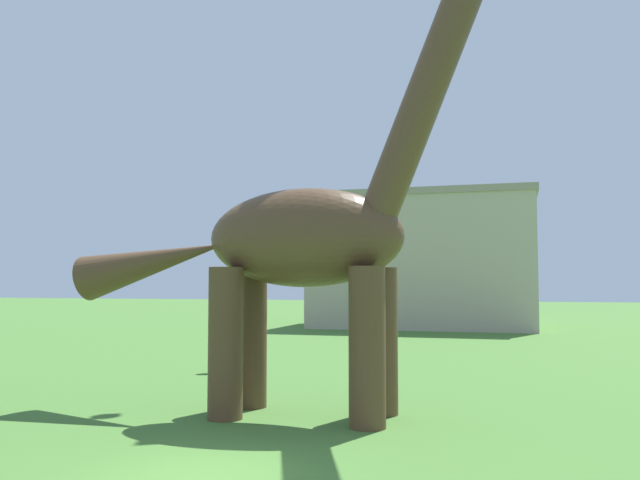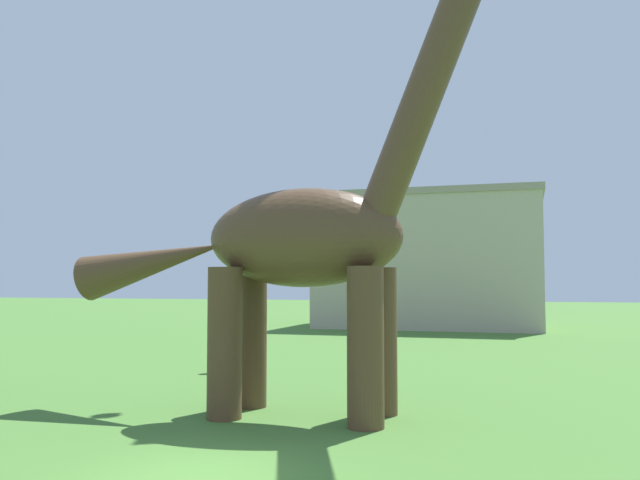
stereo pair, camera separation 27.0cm
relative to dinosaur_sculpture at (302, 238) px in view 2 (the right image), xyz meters
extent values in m
plane|color=#42702D|center=(0.04, -5.81, -4.77)|extent=(240.00, 240.00, 0.00)
cylinder|color=#513823|center=(1.97, 0.88, -2.79)|extent=(0.92, 0.92, 3.97)
cylinder|color=#513823|center=(1.97, -0.88, -2.79)|extent=(0.92, 0.92, 3.97)
cylinder|color=#513823|center=(-1.84, 0.88, -2.79)|extent=(0.92, 0.92, 3.97)
cylinder|color=#513823|center=(-1.84, -0.88, -2.79)|extent=(0.92, 0.92, 3.97)
ellipsoid|color=#513823|center=(0.06, 0.00, 0.00)|extent=(5.43, 2.34, 2.67)
cylinder|color=#513823|center=(3.59, 0.00, 4.28)|extent=(3.90, 1.00, 7.74)
cone|color=#513823|center=(-4.49, 0.00, -0.61)|extent=(4.77, 1.34, 2.26)
cylinder|color=#6B6056|center=(-6.03, 7.37, -4.37)|extent=(0.13, 0.13, 0.79)
cylinder|color=#6B6056|center=(-5.83, 7.37, -4.37)|extent=(0.13, 0.13, 0.79)
cube|color=#D1333D|center=(-5.93, 7.37, -3.70)|extent=(0.43, 0.26, 0.56)
sphere|color=tan|center=(-5.93, 7.37, -3.29)|extent=(0.25, 0.25, 0.25)
cylinder|color=#D1333D|center=(-6.18, 7.37, -3.67)|extent=(0.11, 0.11, 0.53)
cylinder|color=#D1333D|center=(-5.68, 7.37, -3.67)|extent=(0.11, 0.11, 0.53)
cube|color=#B7A893|center=(-1.61, 38.12, 0.31)|extent=(17.24, 11.79, 10.15)
cube|color=gray|center=(-1.61, 38.12, 5.63)|extent=(17.59, 12.02, 0.50)
camera|label=1|loc=(5.54, -17.23, -1.21)|focal=37.68mm
camera|label=2|loc=(5.80, -17.15, -1.21)|focal=37.68mm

